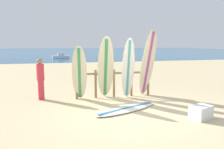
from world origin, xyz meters
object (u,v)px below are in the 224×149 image
object	(u,v)px
surfboard_leaning_left	(106,69)
cooler_box	(201,112)
surfboard_rack	(114,80)
beachgoer_standing	(40,77)
surfboard_leaning_center	(148,64)
surfboard_lying_on_sand	(127,109)
surfboard_leaning_center_left	(128,69)
small_boat_offshore	(61,56)
surfboard_leaning_far_left	(79,74)

from	to	relation	value
surfboard_leaning_left	cooler_box	world-z (taller)	surfboard_leaning_left
surfboard_rack	beachgoer_standing	distance (m)	2.71
surfboard_leaning_center	surfboard_lying_on_sand	world-z (taller)	surfboard_leaning_center
surfboard_leaning_center_left	beachgoer_standing	world-z (taller)	surfboard_leaning_center_left
surfboard_rack	surfboard_leaning_left	distance (m)	0.75
surfboard_leaning_center_left	cooler_box	world-z (taller)	surfboard_leaning_center_left
surfboard_lying_on_sand	beachgoer_standing	world-z (taller)	beachgoer_standing
surfboard_rack	surfboard_leaning_left	size ratio (longest dim) A/B	1.27
surfboard_leaning_left	small_boat_offshore	distance (m)	24.26
surfboard_leaning_center	surfboard_lying_on_sand	size ratio (longest dim) A/B	1.09
surfboard_rack	surfboard_leaning_left	world-z (taller)	surfboard_leaning_left
surfboard_rack	surfboard_leaning_left	bearing A→B (deg)	-136.97
beachgoer_standing	surfboard_leaning_far_left	bearing A→B (deg)	-24.78
surfboard_leaning_center	beachgoer_standing	xyz separation A→B (m)	(-3.94, 0.55, -0.45)
beachgoer_standing	small_boat_offshore	xyz separation A→B (m)	(1.08, 23.58, -0.58)
surfboard_leaning_left	small_boat_offshore	size ratio (longest dim) A/B	0.96
surfboard_rack	surfboard_leaning_center_left	distance (m)	0.77
surfboard_leaning_center_left	surfboard_leaning_center	size ratio (longest dim) A/B	0.88
surfboard_leaning_far_left	small_boat_offshore	xyz separation A→B (m)	(-0.27, 24.20, -0.74)
surfboard_rack	surfboard_lying_on_sand	size ratio (longest dim) A/B	1.24
surfboard_rack	cooler_box	xyz separation A→B (m)	(1.69, -2.98, -0.47)
surfboard_leaning_left	surfboard_lying_on_sand	distance (m)	1.81
cooler_box	surfboard_leaning_far_left	bearing A→B (deg)	117.71
surfboard_leaning_far_left	surfboard_leaning_center_left	distance (m)	1.77
surfboard_lying_on_sand	surfboard_leaning_far_left	bearing A→B (deg)	133.26
surfboard_lying_on_sand	cooler_box	bearing A→B (deg)	-35.32
beachgoer_standing	small_boat_offshore	size ratio (longest dim) A/B	0.64
surfboard_lying_on_sand	small_boat_offshore	bearing A→B (deg)	93.50
surfboard_leaning_center	surfboard_lying_on_sand	bearing A→B (deg)	-131.71
beachgoer_standing	small_boat_offshore	distance (m)	23.61
surfboard_lying_on_sand	small_boat_offshore	size ratio (longest dim) A/B	0.99
cooler_box	surfboard_lying_on_sand	bearing A→B (deg)	123.10
beachgoer_standing	surfboard_leaning_center_left	bearing A→B (deg)	-12.37
surfboard_leaning_left	small_boat_offshore	xyz separation A→B (m)	(-1.20, 24.21, -0.90)
surfboard_leaning_far_left	surfboard_lying_on_sand	world-z (taller)	surfboard_leaning_far_left
surfboard_rack	surfboard_leaning_center	world-z (taller)	surfboard_leaning_center
small_boat_offshore	surfboard_leaning_center	bearing A→B (deg)	-83.25
surfboard_leaning_center_left	surfboard_lying_on_sand	distance (m)	1.78
surfboard_rack	surfboard_leaning_center_left	xyz separation A→B (m)	(0.43, -0.43, 0.48)
surfboard_leaning_center_left	small_boat_offshore	distance (m)	24.36
beachgoer_standing	surfboard_lying_on_sand	bearing A→B (deg)	-37.10
surfboard_leaning_center	beachgoer_standing	bearing A→B (deg)	172.02
surfboard_leaning_left	surfboard_leaning_center_left	bearing A→B (deg)	-3.57
surfboard_leaning_center	small_boat_offshore	world-z (taller)	surfboard_leaning_center
beachgoer_standing	cooler_box	xyz separation A→B (m)	(4.38, -3.23, -0.66)
surfboard_rack	surfboard_leaning_far_left	bearing A→B (deg)	-164.53
surfboard_rack	surfboard_leaning_far_left	size ratio (longest dim) A/B	1.48
surfboard_leaning_left	beachgoer_standing	xyz separation A→B (m)	(-2.28, 0.63, -0.31)
surfboard_rack	surfboard_leaning_center	distance (m)	1.43
surfboard_leaning_far_left	surfboard_leaning_left	size ratio (longest dim) A/B	0.86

